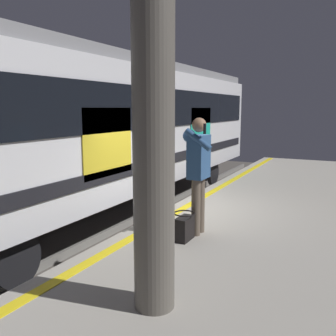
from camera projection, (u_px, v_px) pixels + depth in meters
ground_plane at (167, 250)px, 7.46m from camera, size 25.68×25.68×0.00m
platform at (303, 251)px, 6.24m from camera, size 17.12×5.13×0.87m
safety_line at (181, 210)px, 7.18m from camera, size 16.78×0.16×0.01m
track_rail_near at (105, 234)px, 8.13m from camera, size 22.26×0.08×0.16m
track_rail_far at (55, 225)px, 8.77m from camera, size 22.26×0.08×0.16m
train_carriage at (115, 123)px, 9.41m from camera, size 12.94×2.87×3.80m
passenger at (198, 166)px, 5.67m from camera, size 0.57×0.55×1.80m
handbag at (184, 227)px, 5.51m from camera, size 0.36×0.33×0.42m
station_column at (153, 92)px, 3.36m from camera, size 0.40×0.40×4.17m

